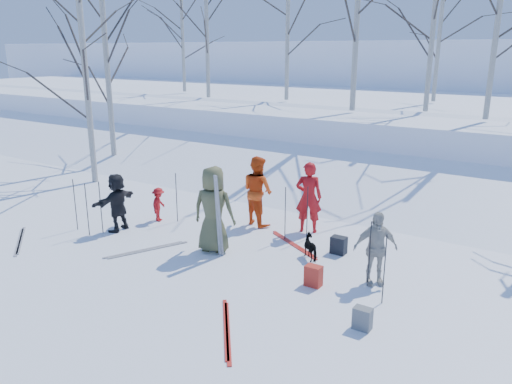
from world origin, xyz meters
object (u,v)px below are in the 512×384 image
Objects in this scene: backpack_grey at (362,318)px; skier_red_north at (309,197)px; skier_grey_west at (117,202)px; backpack_red at (313,276)px; skier_cream_east at (375,248)px; backpack_dark at (339,245)px; dog at (312,247)px; skier_red_seated at (159,204)px; skier_redor_behind at (258,191)px; skier_olive_center at (214,209)px.

skier_red_north is at bearing 128.57° from backpack_grey.
backpack_red is at bearing 84.82° from skier_grey_west.
skier_cream_east reaches higher than backpack_dark.
dog is 1.57× the size of backpack_dark.
backpack_grey is (6.63, -2.16, -0.27)m from skier_red_seated.
skier_red_seated is 4.61m from dog.
backpack_grey is at bearing -34.84° from backpack_red.
skier_red_north reaches higher than dog.
skier_redor_behind is at bearing 141.45° from backpack_grey.
skier_redor_behind is 4.83× the size of backpack_grey.
dog is at bearing 118.09° from backpack_red.
skier_olive_center reaches higher than dog.
skier_cream_east is (2.45, -1.91, -0.16)m from skier_red_north.
skier_redor_behind is at bearing 118.48° from skier_cream_east.
skier_red_north is 1.96× the size of skier_red_seated.
skier_olive_center is 1.08× the size of skier_redor_behind.
skier_cream_east is at bearing 104.47° from backpack_grey.
skier_grey_west is (-0.36, -1.10, 0.29)m from skier_red_seated.
skier_olive_center is 1.33× the size of skier_grey_west.
skier_grey_west reaches higher than skier_red_seated.
skier_redor_behind reaches higher than skier_red_seated.
backpack_dark is at bearing 103.09° from skier_grey_west.
skier_redor_behind is 4.37× the size of backpack_red.
skier_grey_west is (-6.55, -0.65, -0.00)m from skier_cream_east.
skier_grey_west is at bearing -11.18° from skier_olive_center.
backpack_grey is at bearing -113.20° from skier_cream_east.
skier_red_north is 1.40m from skier_redor_behind.
backpack_red is at bearing 157.86° from skier_redor_behind.
backpack_red is at bearing 145.16° from backpack_grey.
dog is at bearing 98.72° from skier_red_north.
skier_grey_west is at bearing 58.74° from skier_redor_behind.
backpack_dark is at bearing -176.98° from dog.
dog is 1.50× the size of backpack_red.
skier_red_seated is 5.38m from backpack_red.
skier_olive_center is at bearing -150.39° from backpack_dark.
skier_grey_west is at bearing 10.20° from skier_red_north.
backpack_grey is (4.27, -3.40, -0.73)m from skier_redor_behind.
skier_olive_center is 2.90m from skier_grey_west.
skier_red_seated is 6.21m from skier_cream_east.
backpack_red is (1.50, -2.65, -0.70)m from skier_red_north.
skier_cream_east is 3.93× the size of backpack_grey.
dog is (-1.58, 0.44, -0.48)m from skier_cream_east.
dog is (2.25, -1.25, -0.65)m from skier_redor_behind.
skier_redor_behind is 2.71m from skier_red_seated.
skier_red_north reaches higher than skier_grey_west.
backpack_grey is at bearing -128.63° from skier_red_seated.
backpack_red is 1.11× the size of backpack_grey.
skier_olive_center is 5.24× the size of backpack_grey.
skier_red_north is 4.69m from backpack_grey.
backpack_grey is (1.39, -0.97, -0.02)m from backpack_red.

